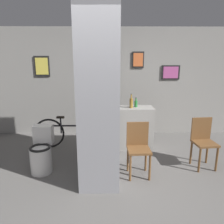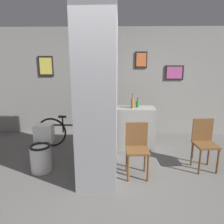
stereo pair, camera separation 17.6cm
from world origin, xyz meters
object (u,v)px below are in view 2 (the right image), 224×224
chair_by_doorway (204,142)px  bicycle (75,132)px  toilet (42,151)px  chair_near_pillar (137,147)px  bottle_tall (133,103)px

chair_by_doorway → bicycle: bearing=154.7°
chair_by_doorway → toilet: bearing=177.1°
chair_near_pillar → chair_by_doorway: 1.21m
chair_by_doorway → bicycle: (-2.43, 0.87, -0.15)m
toilet → chair_near_pillar: (1.63, -0.12, 0.16)m
chair_near_pillar → bottle_tall: bottle_tall is taller
chair_near_pillar → bottle_tall: (-0.02, 1.07, 0.51)m
bicycle → bottle_tall: bearing=-2.7°
chair_near_pillar → chair_by_doorway: size_ratio=1.00×
chair_by_doorway → bicycle: size_ratio=0.52×
toilet → chair_near_pillar: chair_near_pillar is taller
toilet → bottle_tall: bearing=30.6°
bicycle → chair_near_pillar: bearing=-42.2°
bottle_tall → chair_by_doorway: bearing=-33.9°
toilet → bicycle: size_ratio=0.46×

